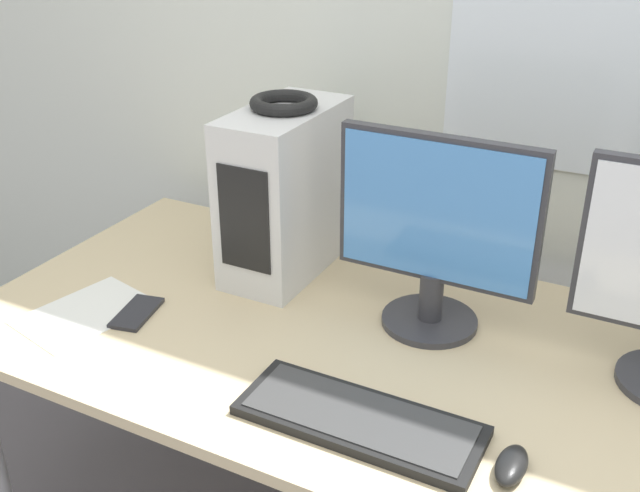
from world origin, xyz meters
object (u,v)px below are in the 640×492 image
monitor_main (436,231)px  keyboard (359,420)px  pc_tower (285,192)px  headphones (284,103)px  mouse (511,465)px  cell_phone (137,313)px

monitor_main → keyboard: monitor_main is taller
pc_tower → headphones: bearing=90.0°
headphones → mouse: headphones is taller
headphones → monitor_main: bearing=-12.5°
pc_tower → mouse: 0.90m
keyboard → mouse: mouse is taller
monitor_main → mouse: 0.54m
headphones → keyboard: headphones is taller
cell_phone → pc_tower: bearing=50.3°
monitor_main → cell_phone: (-0.63, -0.28, -0.23)m
mouse → pc_tower: bearing=146.1°
pc_tower → cell_phone: pc_tower is taller
mouse → cell_phone: size_ratio=0.68×
keyboard → mouse: bearing=1.1°
cell_phone → headphones: bearing=50.3°
pc_tower → headphones: size_ratio=2.60×
keyboard → cell_phone: (-0.64, 0.12, -0.01)m
monitor_main → cell_phone: size_ratio=2.84×
headphones → mouse: 0.98m
pc_tower → cell_phone: 0.48m
monitor_main → keyboard: (0.01, -0.40, -0.23)m
headphones → mouse: size_ratio=1.52×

